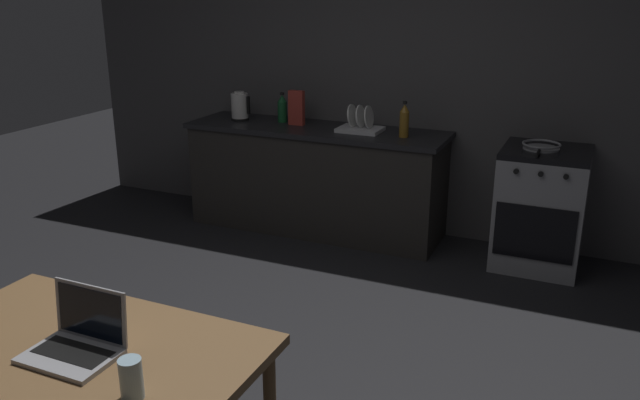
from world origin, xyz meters
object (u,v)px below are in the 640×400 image
object	(u,v)px
laptop	(77,342)
drinking_glass	(131,379)
bottle_b	(282,108)
stove_oven	(540,208)
dining_table	(73,370)
dish_rack	(360,126)
electric_kettle	(240,107)
bottle	(404,120)
cereal_box	(296,108)
frying_pan	(541,146)

from	to	relation	value
laptop	drinking_glass	size ratio (longest dim) A/B	2.32
drinking_glass	bottle_b	distance (m)	3.66
stove_oven	laptop	size ratio (longest dim) A/B	2.75
dining_table	dish_rack	bearing A→B (deg)	92.34
laptop	electric_kettle	bearing A→B (deg)	110.22
stove_oven	drinking_glass	xyz separation A→B (m)	(-0.91, -3.36, 0.37)
stove_oven	bottle_b	xyz separation A→B (m)	(-2.14, 0.08, 0.56)
laptop	bottle	distance (m)	3.20
electric_kettle	cereal_box	size ratio (longest dim) A/B	0.86
drinking_glass	cereal_box	bearing A→B (deg)	107.66
bottle_b	dining_table	bearing A→B (deg)	-75.42
laptop	frying_pan	size ratio (longest dim) A/B	0.73
cereal_box	bottle_b	bearing A→B (deg)	159.74
dining_table	cereal_box	distance (m)	3.35
frying_pan	bottle_b	size ratio (longest dim) A/B	1.76
stove_oven	cereal_box	world-z (taller)	cereal_box
laptop	dining_table	bearing A→B (deg)	-157.82
laptop	dish_rack	distance (m)	3.24
stove_oven	frying_pan	size ratio (longest dim) A/B	2.01
cereal_box	laptop	bearing A→B (deg)	-77.40
stove_oven	dining_table	size ratio (longest dim) A/B	0.68
bottle	drinking_glass	bearing A→B (deg)	-87.68
bottle	dish_rack	distance (m)	0.38
cereal_box	stove_oven	bearing A→B (deg)	-0.65
bottle_b	stove_oven	bearing A→B (deg)	-2.20
bottle	drinking_glass	distance (m)	3.32
bottle	drinking_glass	xyz separation A→B (m)	(0.13, -3.31, -0.20)
stove_oven	bottle	size ratio (longest dim) A/B	3.22
bottle	frying_pan	world-z (taller)	bottle
laptop	bottle_b	distance (m)	3.43
laptop	cereal_box	bearing A→B (deg)	101.60
stove_oven	bottle_b	size ratio (longest dim) A/B	3.54
frying_pan	bottle	bearing A→B (deg)	-178.74
electric_kettle	cereal_box	world-z (taller)	cereal_box
electric_kettle	bottle_b	size ratio (longest dim) A/B	0.98
drinking_glass	dish_rack	xyz separation A→B (m)	(-0.51, 3.36, 0.12)
drinking_glass	frying_pan	bearing A→B (deg)	75.43
dish_rack	bottle_b	size ratio (longest dim) A/B	1.37
cereal_box	electric_kettle	bearing A→B (deg)	-177.83
dining_table	electric_kettle	bearing A→B (deg)	110.77
laptop	dish_rack	xyz separation A→B (m)	(-0.16, 3.23, 0.14)
bottle	stove_oven	bearing A→B (deg)	2.62
cereal_box	dish_rack	world-z (taller)	cereal_box
cereal_box	dish_rack	xyz separation A→B (m)	(0.57, -0.02, -0.09)
bottle	bottle_b	xyz separation A→B (m)	(-1.10, 0.13, -0.01)
electric_kettle	drinking_glass	world-z (taller)	electric_kettle
electric_kettle	frying_pan	distance (m)	2.47
stove_oven	frying_pan	distance (m)	0.47
drinking_glass	bottle_b	bearing A→B (deg)	109.80
dining_table	laptop	world-z (taller)	laptop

